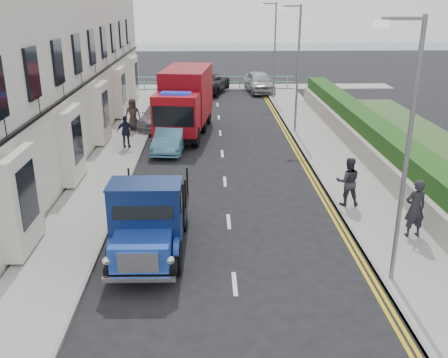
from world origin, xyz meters
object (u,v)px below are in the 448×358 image
(lamp_near, at_px, (404,141))
(red_lorry, at_px, (185,100))
(lamp_far, at_px, (273,45))
(bedford_lorry, at_px, (148,224))
(lamp_mid, at_px, (296,62))
(parked_car_front, at_px, (147,218))
(pedestrian_east_near, at_px, (415,208))

(lamp_near, relative_size, red_lorry, 0.99)
(lamp_far, relative_size, bedford_lorry, 1.35)
(lamp_far, xyz_separation_m, red_lorry, (-6.14, -9.92, -2.09))
(lamp_mid, height_order, parked_car_front, lamp_mid)
(parked_car_front, bearing_deg, bedford_lorry, -89.20)
(parked_car_front, bearing_deg, pedestrian_east_near, -10.88)
(lamp_far, distance_m, red_lorry, 11.85)
(bedford_lorry, bearing_deg, parked_car_front, 99.21)
(bedford_lorry, bearing_deg, lamp_near, -11.76)
(bedford_lorry, relative_size, pedestrian_east_near, 2.71)
(lamp_near, xyz_separation_m, bedford_lorry, (-6.65, 1.49, -2.88))
(lamp_near, distance_m, lamp_far, 26.00)
(parked_car_front, bearing_deg, red_lorry, 79.30)
(lamp_near, relative_size, pedestrian_east_near, 3.66)
(lamp_far, relative_size, red_lorry, 0.99)
(lamp_far, bearing_deg, parked_car_front, -106.63)
(lamp_far, bearing_deg, lamp_mid, -90.00)
(bedford_lorry, xyz_separation_m, parked_car_front, (-0.22, 1.51, -0.48))
(lamp_near, relative_size, parked_car_front, 1.87)
(lamp_far, distance_m, pedestrian_east_near, 23.74)
(red_lorry, xyz_separation_m, parked_car_front, (-0.73, -13.08, -1.27))
(lamp_near, relative_size, bedford_lorry, 1.35)
(parked_car_front, height_order, pedestrian_east_near, pedestrian_east_near)
(lamp_near, xyz_separation_m, parked_car_front, (-6.87, 3.00, -3.36))
(lamp_mid, height_order, red_lorry, lamp_mid)
(lamp_near, height_order, bedford_lorry, lamp_near)
(bedford_lorry, bearing_deg, lamp_far, 75.70)
(pedestrian_east_near, bearing_deg, lamp_far, -93.92)
(red_lorry, bearing_deg, parked_car_front, -86.11)
(red_lorry, relative_size, pedestrian_east_near, 3.70)
(lamp_mid, relative_size, parked_car_front, 1.87)
(lamp_near, relative_size, lamp_mid, 1.00)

